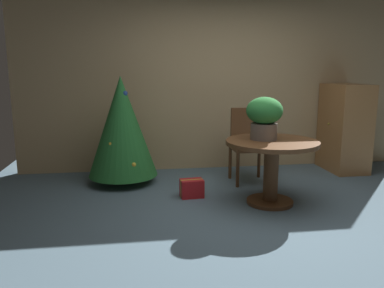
# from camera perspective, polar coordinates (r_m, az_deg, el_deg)

# --- Properties ---
(ground_plane) EXTENTS (6.60, 6.60, 0.00)m
(ground_plane) POSITION_cam_1_polar(r_m,az_deg,el_deg) (4.08, 10.67, -10.85)
(ground_plane) COLOR slate
(back_wall_panel) EXTENTS (6.00, 0.10, 2.60)m
(back_wall_panel) POSITION_cam_1_polar(r_m,az_deg,el_deg) (5.91, 4.17, 8.99)
(back_wall_panel) COLOR tan
(back_wall_panel) RESTS_ON ground_plane
(round_dining_table) EXTENTS (1.03, 1.03, 0.73)m
(round_dining_table) POSITION_cam_1_polar(r_m,az_deg,el_deg) (4.40, 11.67, -2.02)
(round_dining_table) COLOR brown
(round_dining_table) RESTS_ON ground_plane
(flower_vase) EXTENTS (0.41, 0.41, 0.48)m
(flower_vase) POSITION_cam_1_polar(r_m,az_deg,el_deg) (4.37, 10.63, 4.14)
(flower_vase) COLOR #665B51
(flower_vase) RESTS_ON round_dining_table
(wooden_chair_far) EXTENTS (0.46, 0.45, 0.99)m
(wooden_chair_far) POSITION_cam_1_polar(r_m,az_deg,el_deg) (5.27, 8.22, 0.47)
(wooden_chair_far) COLOR brown
(wooden_chair_far) RESTS_ON ground_plane
(holiday_tree) EXTENTS (0.91, 0.91, 1.42)m
(holiday_tree) POSITION_cam_1_polar(r_m,az_deg,el_deg) (5.15, -10.32, 2.58)
(holiday_tree) COLOR brown
(holiday_tree) RESTS_ON ground_plane
(gift_box_red) EXTENTS (0.28, 0.20, 0.22)m
(gift_box_red) POSITION_cam_1_polar(r_m,az_deg,el_deg) (4.63, -0.03, -6.56)
(gift_box_red) COLOR red
(gift_box_red) RESTS_ON ground_plane
(wooden_cabinet) EXTENTS (0.52, 0.77, 1.29)m
(wooden_cabinet) POSITION_cam_1_polar(r_m,az_deg,el_deg) (6.19, 21.59, 2.25)
(wooden_cabinet) COLOR #9E6B3D
(wooden_cabinet) RESTS_ON ground_plane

